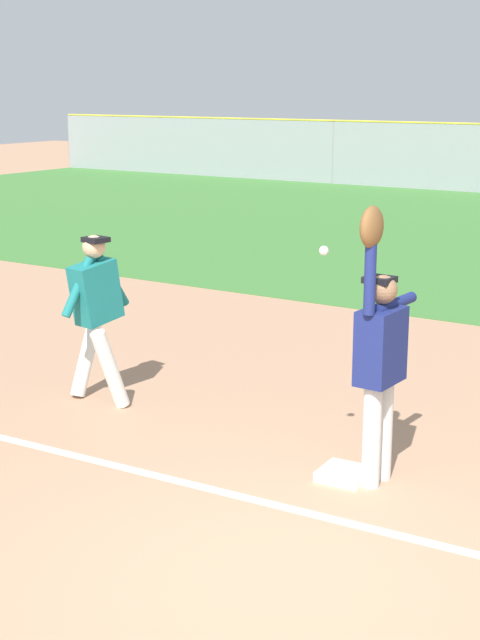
{
  "coord_description": "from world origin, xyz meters",
  "views": [
    {
      "loc": [
        2.83,
        -4.89,
        3.15
      ],
      "look_at": [
        -1.74,
        2.24,
        1.05
      ],
      "focal_mm": 53.41,
      "sensor_mm": 36.0,
      "label": 1
    }
  ],
  "objects_px": {
    "fielder": "(379,350)",
    "baseball": "(324,251)",
    "first_base": "(344,474)",
    "runner": "(96,307)",
    "parked_car_silver": "(444,159)"
  },
  "relations": [
    {
      "from": "runner",
      "to": "fielder",
      "type": "bearing_deg",
      "value": 3.55
    },
    {
      "from": "fielder",
      "to": "parked_car_silver",
      "type": "height_order",
      "value": "fielder"
    },
    {
      "from": "runner",
      "to": "baseball",
      "type": "relative_size",
      "value": 23.24
    },
    {
      "from": "first_base",
      "to": "fielder",
      "type": "bearing_deg",
      "value": 14.67
    },
    {
      "from": "first_base",
      "to": "parked_car_silver",
      "type": "height_order",
      "value": "parked_car_silver"
    },
    {
      "from": "first_base",
      "to": "runner",
      "type": "distance_m",
      "value": 3.15
    },
    {
      "from": "fielder",
      "to": "baseball",
      "type": "height_order",
      "value": "fielder"
    },
    {
      "from": "fielder",
      "to": "baseball",
      "type": "relative_size",
      "value": 30.81
    },
    {
      "from": "first_base",
      "to": "runner",
      "type": "bearing_deg",
      "value": 172.39
    },
    {
      "from": "baseball",
      "to": "parked_car_silver",
      "type": "distance_m",
      "value": 26.28
    },
    {
      "from": "first_base",
      "to": "parked_car_silver",
      "type": "bearing_deg",
      "value": 109.21
    },
    {
      "from": "fielder",
      "to": "baseball",
      "type": "bearing_deg",
      "value": 26.06
    },
    {
      "from": "first_base",
      "to": "parked_car_silver",
      "type": "relative_size",
      "value": 0.08
    },
    {
      "from": "first_base",
      "to": "baseball",
      "type": "xyz_separation_m",
      "value": [
        -0.17,
        -0.11,
        1.86
      ]
    },
    {
      "from": "fielder",
      "to": "parked_car_silver",
      "type": "distance_m",
      "value": 26.23
    }
  ]
}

